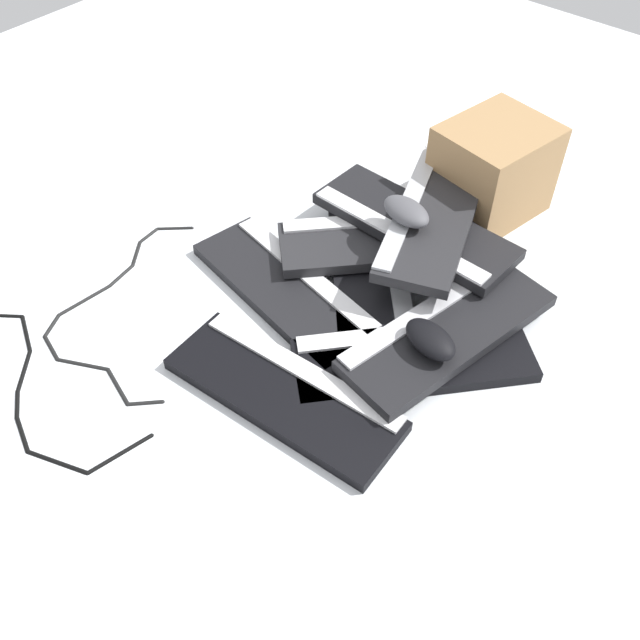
{
  "coord_description": "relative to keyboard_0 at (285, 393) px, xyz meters",
  "views": [
    {
      "loc": [
        0.7,
        0.58,
        1.03
      ],
      "look_at": [
        0.02,
        -0.0,
        0.06
      ],
      "focal_mm": 40.0,
      "sensor_mm": 36.0,
      "label": 1
    }
  ],
  "objects": [
    {
      "name": "ground_plane",
      "position": [
        -0.16,
        -0.04,
        -0.01
      ],
      "size": [
        3.2,
        3.2,
        0.0
      ],
      "primitive_type": "plane",
      "color": "silver"
    },
    {
      "name": "keyboard_0",
      "position": [
        0.0,
        0.0,
        0.0
      ],
      "size": [
        0.18,
        0.45,
        0.03
      ],
      "color": "black",
      "rests_on": "ground"
    },
    {
      "name": "keyboard_1",
      "position": [
        -0.21,
        0.13,
        0.0
      ],
      "size": [
        0.43,
        0.4,
        0.03
      ],
      "color": "black",
      "rests_on": "ground"
    },
    {
      "name": "keyboard_2",
      "position": [
        -0.35,
        -0.07,
        0.0
      ],
      "size": [
        0.43,
        0.41,
        0.03
      ],
      "color": "black",
      "rests_on": "ground"
    },
    {
      "name": "keyboard_3",
      "position": [
        -0.19,
        -0.18,
        0.0
      ],
      "size": [
        0.22,
        0.46,
        0.03
      ],
      "color": "black",
      "rests_on": "ground"
    },
    {
      "name": "keyboard_4",
      "position": [
        -0.29,
        0.15,
        0.03
      ],
      "size": [
        0.46,
        0.23,
        0.03
      ],
      "color": "black",
      "rests_on": "keyboard_1"
    },
    {
      "name": "keyboard_5",
      "position": [
        -0.41,
        -0.09,
        0.03
      ],
      "size": [
        0.42,
        0.41,
        0.03
      ],
      "color": "#232326",
      "rests_on": "keyboard_2"
    },
    {
      "name": "keyboard_6",
      "position": [
        -0.46,
        -0.06,
        0.06
      ],
      "size": [
        0.16,
        0.44,
        0.03
      ],
      "color": "black",
      "rests_on": "keyboard_5"
    },
    {
      "name": "keyboard_7",
      "position": [
        -0.49,
        -0.03,
        0.09
      ],
      "size": [
        0.46,
        0.3,
        0.03
      ],
      "color": "#232326",
      "rests_on": "keyboard_6"
    },
    {
      "name": "mouse_0",
      "position": [
        -0.22,
        0.15,
        0.07
      ],
      "size": [
        0.09,
        0.12,
        0.04
      ],
      "primitive_type": "ellipsoid",
      "rotation": [
        0.0,
        0.0,
        1.32
      ],
      "color": "black",
      "rests_on": "keyboard_4"
    },
    {
      "name": "mouse_1",
      "position": [
        -0.46,
        -0.02,
        0.01
      ],
      "size": [
        0.13,
        0.11,
        0.04
      ],
      "primitive_type": "ellipsoid",
      "rotation": [
        0.0,
        0.0,
        5.72
      ],
      "color": "black",
      "rests_on": "ground"
    },
    {
      "name": "mouse_2",
      "position": [
        -0.42,
        -0.05,
        0.13
      ],
      "size": [
        0.09,
        0.12,
        0.04
      ],
      "primitive_type": "ellipsoid",
      "rotation": [
        0.0,
        0.0,
        1.37
      ],
      "color": "#4C4C51",
      "rests_on": "keyboard_7"
    },
    {
      "name": "mouse_3",
      "position": [
        -0.44,
        0.2,
        0.01
      ],
      "size": [
        0.13,
        0.12,
        0.04
      ],
      "primitive_type": "ellipsoid",
      "rotation": [
        0.0,
        0.0,
        2.41
      ],
      "color": "#4C4C51",
      "rests_on": "ground"
    },
    {
      "name": "cable_0",
      "position": [
        0.06,
        -0.41,
        -0.01
      ],
      "size": [
        0.43,
        0.38,
        0.01
      ],
      "color": "black",
      "rests_on": "ground"
    },
    {
      "name": "cable_1",
      "position": [
        0.28,
        -0.33,
        -0.01
      ],
      "size": [
        0.18,
        0.48,
        0.01
      ],
      "color": "black",
      "rests_on": "ground"
    },
    {
      "name": "cardboard_box",
      "position": [
        -0.7,
        -0.02,
        0.09
      ],
      "size": [
        0.26,
        0.23,
        0.21
      ],
      "primitive_type": "cube",
      "rotation": [
        0.0,
        0.0,
        2.96
      ],
      "color": "#9E774C",
      "rests_on": "ground"
    }
  ]
}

